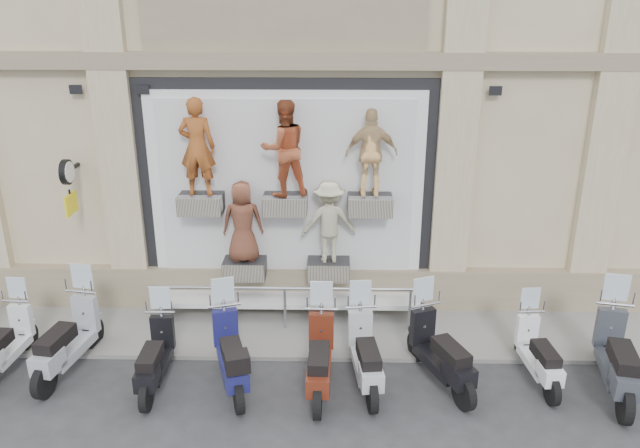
# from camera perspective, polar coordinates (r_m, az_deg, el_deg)

# --- Properties ---
(ground) EXTENTS (90.00, 90.00, 0.00)m
(ground) POSITION_cam_1_polar(r_m,az_deg,el_deg) (10.20, -4.01, -15.47)
(ground) COLOR #313133
(ground) RESTS_ON ground
(sidewalk) EXTENTS (16.00, 2.20, 0.08)m
(sidewalk) POSITION_cam_1_polar(r_m,az_deg,el_deg) (11.93, -3.14, -9.38)
(sidewalk) COLOR gray
(sidewalk) RESTS_ON ground
(shop_vitrine) EXTENTS (5.60, 0.90, 4.30)m
(shop_vitrine) POSITION_cam_1_polar(r_m,az_deg,el_deg) (11.56, -2.91, 2.50)
(shop_vitrine) COLOR black
(shop_vitrine) RESTS_ON ground
(guard_rail) EXTENTS (5.06, 0.10, 0.93)m
(guard_rail) POSITION_cam_1_polar(r_m,az_deg,el_deg) (11.64, -3.22, -7.81)
(guard_rail) COLOR #9EA0A5
(guard_rail) RESTS_ON ground
(clock_sign_bracket) EXTENTS (0.10, 0.80, 1.02)m
(clock_sign_bracket) POSITION_cam_1_polar(r_m,az_deg,el_deg) (12.11, -22.04, 3.78)
(clock_sign_bracket) COLOR black
(clock_sign_bracket) RESTS_ON ground
(scooter_b) EXTENTS (0.62, 1.80, 1.44)m
(scooter_b) POSITION_cam_1_polar(r_m,az_deg,el_deg) (11.64, -26.96, -8.81)
(scooter_b) COLOR silver
(scooter_b) RESTS_ON ground
(scooter_c) EXTENTS (0.91, 2.11, 1.66)m
(scooter_c) POSITION_cam_1_polar(r_m,az_deg,el_deg) (11.15, -22.26, -8.70)
(scooter_c) COLOR #92959E
(scooter_c) RESTS_ON ground
(scooter_d) EXTENTS (0.55, 1.81, 1.46)m
(scooter_d) POSITION_cam_1_polar(r_m,az_deg,el_deg) (10.37, -14.93, -10.67)
(scooter_d) COLOR black
(scooter_d) RESTS_ON ground
(scooter_e) EXTENTS (1.12, 2.06, 1.61)m
(scooter_e) POSITION_cam_1_polar(r_m,az_deg,el_deg) (10.10, -8.23, -10.56)
(scooter_e) COLOR #171851
(scooter_e) RESTS_ON ground
(scooter_f) EXTENTS (0.62, 1.97, 1.59)m
(scooter_f) POSITION_cam_1_polar(r_m,az_deg,el_deg) (9.91, -0.03, -11.05)
(scooter_f) COLOR #581D0F
(scooter_f) RESTS_ON ground
(scooter_g) EXTENTS (0.77, 1.97, 1.56)m
(scooter_g) POSITION_cam_1_polar(r_m,az_deg,el_deg) (10.05, 4.20, -10.72)
(scooter_g) COLOR #ABADB2
(scooter_g) RESTS_ON ground
(scooter_h) EXTENTS (1.27, 2.04, 1.60)m
(scooter_h) POSITION_cam_1_polar(r_m,az_deg,el_deg) (10.23, 11.05, -10.34)
(scooter_h) COLOR black
(scooter_h) RESTS_ON ground
(scooter_i) EXTENTS (0.64, 1.76, 1.40)m
(scooter_i) POSITION_cam_1_polar(r_m,az_deg,el_deg) (10.76, 19.45, -10.21)
(scooter_i) COLOR white
(scooter_i) RESTS_ON ground
(scooter_j) EXTENTS (1.02, 2.21, 1.73)m
(scooter_j) POSITION_cam_1_polar(r_m,az_deg,el_deg) (10.87, 25.72, -9.83)
(scooter_j) COLOR #31353C
(scooter_j) RESTS_ON ground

